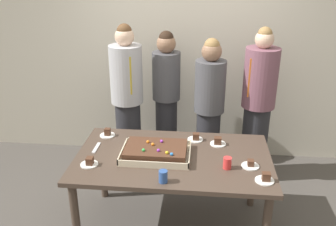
% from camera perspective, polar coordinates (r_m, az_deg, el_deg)
% --- Properties ---
extents(interior_back_panel, '(8.00, 0.12, 3.00)m').
position_cam_1_polar(interior_back_panel, '(4.53, 2.63, 11.44)').
color(interior_back_panel, beige).
rests_on(interior_back_panel, ground_plane).
extents(party_table, '(1.72, 1.02, 0.78)m').
position_cam_1_polar(party_table, '(3.32, 0.79, -8.01)').
color(party_table, '#47382D').
rests_on(party_table, ground_plane).
extents(sheet_cake, '(0.60, 0.43, 0.12)m').
position_cam_1_polar(sheet_cake, '(3.26, -1.88, -5.97)').
color(sheet_cake, beige).
rests_on(sheet_cake, party_table).
extents(plated_slice_near_left, '(0.15, 0.15, 0.06)m').
position_cam_1_polar(plated_slice_near_left, '(3.19, 12.65, -7.83)').
color(plated_slice_near_left, white).
rests_on(plated_slice_near_left, party_table).
extents(plated_slice_near_right, '(0.15, 0.15, 0.08)m').
position_cam_1_polar(plated_slice_near_right, '(3.67, -9.36, -3.18)').
color(plated_slice_near_right, white).
rests_on(plated_slice_near_right, party_table).
extents(plated_slice_far_left, '(0.15, 0.15, 0.07)m').
position_cam_1_polar(plated_slice_far_left, '(3.55, 4.30, -3.88)').
color(plated_slice_far_left, white).
rests_on(plated_slice_far_left, party_table).
extents(plated_slice_far_right, '(0.15, 0.15, 0.08)m').
position_cam_1_polar(plated_slice_far_right, '(3.49, 7.74, -4.49)').
color(plated_slice_far_right, white).
rests_on(plated_slice_far_right, party_table).
extents(plated_slice_center_front, '(0.15, 0.15, 0.08)m').
position_cam_1_polar(plated_slice_center_front, '(3.02, 14.85, -9.80)').
color(plated_slice_center_front, white).
rests_on(plated_slice_center_front, party_table).
extents(plated_slice_center_back, '(0.15, 0.15, 0.07)m').
position_cam_1_polar(plated_slice_center_back, '(3.20, -12.06, -7.52)').
color(plated_slice_center_back, white).
rests_on(plated_slice_center_back, party_table).
extents(drink_cup_nearest, '(0.07, 0.07, 0.10)m').
position_cam_1_polar(drink_cup_nearest, '(3.11, 9.18, -7.66)').
color(drink_cup_nearest, red).
rests_on(drink_cup_nearest, party_table).
extents(drink_cup_middle, '(0.07, 0.07, 0.10)m').
position_cam_1_polar(drink_cup_middle, '(2.90, -0.76, -9.81)').
color(drink_cup_middle, '#2D5199').
rests_on(drink_cup_middle, party_table).
extents(cake_server_utensil, '(0.03, 0.20, 0.01)m').
position_cam_1_polar(cake_server_utensil, '(3.47, -11.05, -5.30)').
color(cake_server_utensil, silver).
rests_on(cake_server_utensil, party_table).
extents(person_serving_front, '(0.36, 0.36, 1.77)m').
position_cam_1_polar(person_serving_front, '(4.16, -6.32, 1.93)').
color(person_serving_front, '#28282D').
rests_on(person_serving_front, ground_plane).
extents(person_green_shirt_behind, '(0.33, 0.33, 1.64)m').
position_cam_1_polar(person_green_shirt_behind, '(4.08, 6.38, 0.60)').
color(person_green_shirt_behind, '#28282D').
rests_on(person_green_shirt_behind, ground_plane).
extents(person_striped_tie_right, '(0.36, 0.36, 1.76)m').
position_cam_1_polar(person_striped_tie_right, '(4.16, 13.75, 1.22)').
color(person_striped_tie_right, '#28282D').
rests_on(person_striped_tie_right, ground_plane).
extents(person_far_right_suit, '(0.32, 0.32, 1.66)m').
position_cam_1_polar(person_far_right_suit, '(4.34, -0.26, 2.35)').
color(person_far_right_suit, '#28282D').
rests_on(person_far_right_suit, ground_plane).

